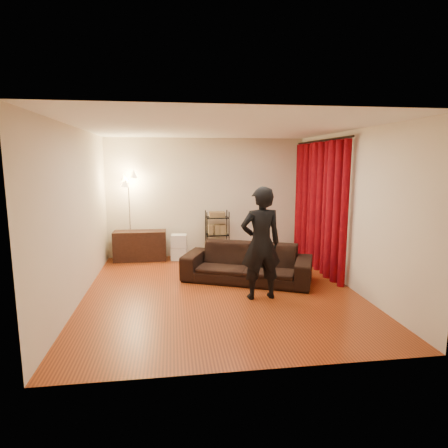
{
  "coord_description": "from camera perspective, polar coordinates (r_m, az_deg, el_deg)",
  "views": [
    {
      "loc": [
        -0.78,
        -6.05,
        2.17
      ],
      "look_at": [
        0.1,
        0.3,
        1.1
      ],
      "focal_mm": 30.0,
      "sensor_mm": 36.0,
      "label": 1
    }
  ],
  "objects": [
    {
      "name": "floor",
      "position": [
        6.48,
        -0.52,
        -10.1
      ],
      "size": [
        5.0,
        5.0,
        0.0
      ],
      "primitive_type": "plane",
      "color": "#963B13",
      "rests_on": "ground"
    },
    {
      "name": "ceiling",
      "position": [
        6.13,
        -0.56,
        14.43
      ],
      "size": [
        5.0,
        5.0,
        0.0
      ],
      "primitive_type": "plane",
      "rotation": [
        3.14,
        0.0,
        0.0
      ],
      "color": "white",
      "rests_on": "ground"
    },
    {
      "name": "wall_back",
      "position": [
        8.63,
        -2.68,
        4.01
      ],
      "size": [
        5.0,
        0.0,
        5.0
      ],
      "primitive_type": "plane",
      "rotation": [
        1.57,
        0.0,
        0.0
      ],
      "color": "beige",
      "rests_on": "ground"
    },
    {
      "name": "wall_front",
      "position": [
        3.73,
        4.42,
        -3.26
      ],
      "size": [
        5.0,
        0.0,
        5.0
      ],
      "primitive_type": "plane",
      "rotation": [
        -1.57,
        0.0,
        0.0
      ],
      "color": "beige",
      "rests_on": "ground"
    },
    {
      "name": "wall_left",
      "position": [
        6.28,
        -21.35,
        1.32
      ],
      "size": [
        0.0,
        5.0,
        5.0
      ],
      "primitive_type": "plane",
      "rotation": [
        1.57,
        0.0,
        1.57
      ],
      "color": "beige",
      "rests_on": "ground"
    },
    {
      "name": "wall_right",
      "position": [
        6.82,
        18.57,
        2.07
      ],
      "size": [
        0.0,
        5.0,
        5.0
      ],
      "primitive_type": "plane",
      "rotation": [
        1.57,
        0.0,
        -1.57
      ],
      "color": "beige",
      "rests_on": "ground"
    },
    {
      "name": "curtain_rod",
      "position": [
        7.77,
        14.63,
        12.2
      ],
      "size": [
        0.04,
        2.65,
        0.04
      ],
      "primitive_type": "cylinder",
      "rotation": [
        1.57,
        0.0,
        0.0
      ],
      "color": "black",
      "rests_on": "wall_right"
    },
    {
      "name": "curtain",
      "position": [
        7.8,
        14.09,
        2.6
      ],
      "size": [
        0.22,
        2.65,
        2.55
      ],
      "primitive_type": null,
      "color": "#750309",
      "rests_on": "ground"
    },
    {
      "name": "sofa",
      "position": [
        6.91,
        3.51,
        -5.94
      ],
      "size": [
        2.48,
        1.74,
        0.67
      ],
      "primitive_type": "imported",
      "rotation": [
        0.0,
        0.0,
        -0.4
      ],
      "color": "black",
      "rests_on": "ground"
    },
    {
      "name": "person",
      "position": [
        5.93,
        5.63,
        -2.96
      ],
      "size": [
        0.69,
        0.48,
        1.8
      ],
      "primitive_type": "imported",
      "rotation": [
        0.0,
        0.0,
        3.21
      ],
      "color": "black",
      "rests_on": "ground"
    },
    {
      "name": "media_cabinet",
      "position": [
        8.51,
        -12.66,
        -3.24
      ],
      "size": [
        1.14,
        0.44,
        0.66
      ],
      "primitive_type": "cube",
      "rotation": [
        0.0,
        0.0,
        -0.01
      ],
      "color": "black",
      "rests_on": "ground"
    },
    {
      "name": "storage_boxes",
      "position": [
        8.41,
        -6.8,
        -3.52
      ],
      "size": [
        0.38,
        0.32,
        0.58
      ],
      "primitive_type": null,
      "rotation": [
        0.0,
        0.0,
        -0.13
      ],
      "color": "silver",
      "rests_on": "ground"
    },
    {
      "name": "wire_shelf",
      "position": [
        8.46,
        -1.05,
        -1.63
      ],
      "size": [
        0.51,
        0.37,
        1.08
      ],
      "primitive_type": null,
      "rotation": [
        0.0,
        0.0,
        -0.05
      ],
      "color": "black",
      "rests_on": "ground"
    },
    {
      "name": "floor_lamp",
      "position": [
        8.4,
        -14.18,
        0.93
      ],
      "size": [
        0.36,
        0.36,
        1.93
      ],
      "primitive_type": null,
      "rotation": [
        0.0,
        0.0,
        -0.04
      ],
      "color": "silver",
      "rests_on": "ground"
    }
  ]
}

